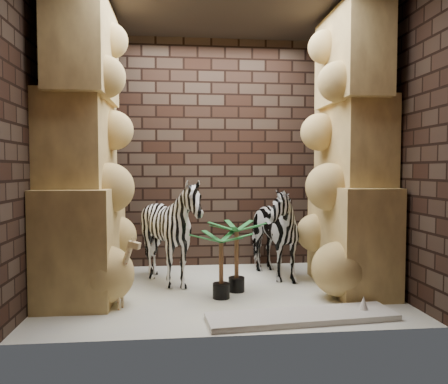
{
  "coord_description": "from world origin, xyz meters",
  "views": [
    {
      "loc": [
        -0.42,
        -4.51,
        1.28
      ],
      "look_at": [
        0.05,
        0.15,
        1.04
      ],
      "focal_mm": 34.82,
      "sensor_mm": 36.0,
      "label": 1
    }
  ],
  "objects": [
    {
      "name": "rock_pillar_right",
      "position": [
        1.42,
        0.0,
        1.5
      ],
      "size": [
        0.58,
        1.25,
        3.0
      ],
      "primitive_type": null,
      "color": "#E4C273",
      "rests_on": "floor"
    },
    {
      "name": "wall_front",
      "position": [
        0.0,
        -1.25,
        1.5
      ],
      "size": [
        3.5,
        0.0,
        3.5
      ],
      "primitive_type": "plane",
      "rotation": [
        -1.57,
        0.0,
        0.0
      ],
      "color": "black",
      "rests_on": "ground"
    },
    {
      "name": "zebra_left",
      "position": [
        -0.52,
        0.25,
        0.54
      ],
      "size": [
        1.24,
        1.39,
        1.07
      ],
      "primitive_type": "imported",
      "rotation": [
        0.0,
        0.0,
        -0.27
      ],
      "color": "white",
      "rests_on": "floor"
    },
    {
      "name": "giraffe_toy",
      "position": [
        -1.05,
        -0.46,
        0.34
      ],
      "size": [
        0.37,
        0.24,
        0.69
      ],
      "primitive_type": null,
      "rotation": [
        0.0,
        0.0,
        -0.39
      ],
      "color": "beige",
      "rests_on": "floor"
    },
    {
      "name": "surfboard",
      "position": [
        0.61,
        -0.94,
        0.03
      ],
      "size": [
        1.67,
        0.55,
        0.05
      ],
      "primitive_type": "cube",
      "rotation": [
        0.0,
        0.0,
        0.09
      ],
      "color": "silver",
      "rests_on": "floor"
    },
    {
      "name": "wall_back",
      "position": [
        0.0,
        1.25,
        1.5
      ],
      "size": [
        3.5,
        0.0,
        3.5
      ],
      "primitive_type": "plane",
      "rotation": [
        1.57,
        0.0,
        0.0
      ],
      "color": "black",
      "rests_on": "ground"
    },
    {
      "name": "floor",
      "position": [
        0.0,
        0.0,
        0.0
      ],
      "size": [
        3.5,
        3.5,
        0.0
      ],
      "primitive_type": "plane",
      "color": "beige",
      "rests_on": "ground"
    },
    {
      "name": "wall_left",
      "position": [
        -1.75,
        0.0,
        1.5
      ],
      "size": [
        0.0,
        3.0,
        3.0
      ],
      "primitive_type": "plane",
      "rotation": [
        1.57,
        0.0,
        1.57
      ],
      "color": "black",
      "rests_on": "ground"
    },
    {
      "name": "rock_pillar_left",
      "position": [
        -1.4,
        0.0,
        1.5
      ],
      "size": [
        0.68,
        1.3,
        3.0
      ],
      "primitive_type": null,
      "color": "#E4C273",
      "rests_on": "floor"
    },
    {
      "name": "ceiling",
      "position": [
        0.0,
        0.0,
        3.0
      ],
      "size": [
        3.5,
        3.5,
        0.0
      ],
      "primitive_type": "plane",
      "rotation": [
        3.14,
        0.0,
        0.0
      ],
      "color": "#2C2420",
      "rests_on": "ground"
    },
    {
      "name": "palm_back",
      "position": [
        -0.02,
        -0.26,
        0.34
      ],
      "size": [
        0.36,
        0.36,
        0.67
      ],
      "primitive_type": null,
      "color": "#155225",
      "rests_on": "floor"
    },
    {
      "name": "zebra_right",
      "position": [
        0.61,
        0.54,
        0.63
      ],
      "size": [
        0.84,
        1.19,
        1.27
      ],
      "primitive_type": "imported",
      "rotation": [
        0.0,
        0.0,
        0.27
      ],
      "color": "white",
      "rests_on": "floor"
    },
    {
      "name": "palm_front",
      "position": [
        0.17,
        -0.04,
        0.37
      ],
      "size": [
        0.36,
        0.36,
        0.75
      ],
      "primitive_type": null,
      "color": "#155225",
      "rests_on": "floor"
    },
    {
      "name": "wall_right",
      "position": [
        1.75,
        0.0,
        1.5
      ],
      "size": [
        0.0,
        3.0,
        3.0
      ],
      "primitive_type": "plane",
      "rotation": [
        1.57,
        0.0,
        -1.57
      ],
      "color": "black",
      "rests_on": "ground"
    }
  ]
}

